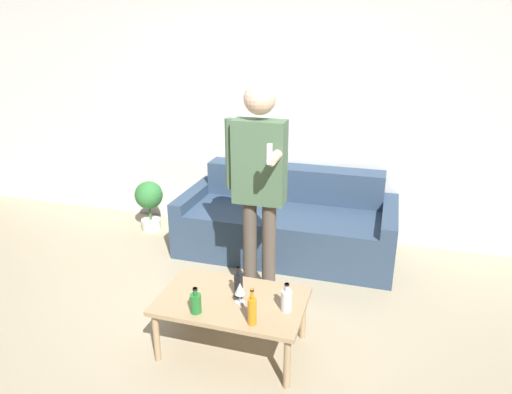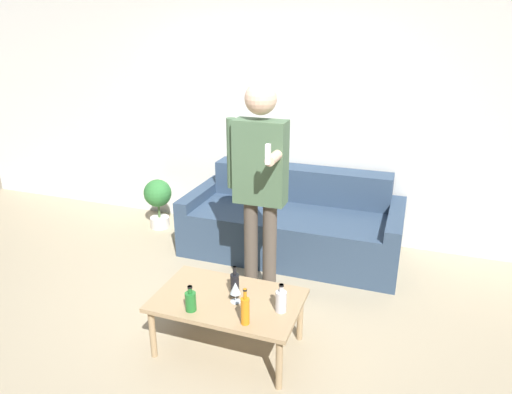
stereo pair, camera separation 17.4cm
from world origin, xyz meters
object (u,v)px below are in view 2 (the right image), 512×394
couch (293,223)px  coffee_table (228,304)px  person_standing_front (260,177)px  bottle_orange (281,301)px

couch → coffee_table: size_ratio=2.10×
couch → person_standing_front: size_ratio=1.18×
couch → bottle_orange: size_ratio=10.63×
couch → person_standing_front: (-0.03, -0.94, 0.77)m
couch → bottle_orange: couch is taller
bottle_orange → couch: bearing=102.5°
coffee_table → bottle_orange: size_ratio=5.06×
person_standing_front → bottle_orange: bearing=-60.8°
bottle_orange → person_standing_front: size_ratio=0.11×
bottle_orange → person_standing_front: person_standing_front is taller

